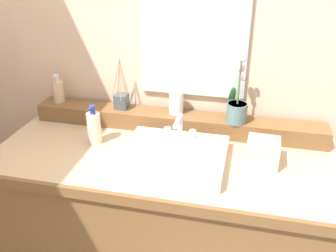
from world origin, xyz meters
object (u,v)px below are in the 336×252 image
object	(u,v)px
lotion_bottle	(94,127)
sink_basin	(173,159)
soap_bar	(153,134)
potted_plant	(237,108)
tissue_box	(263,152)
soap_dispenser	(58,91)
reed_diffuser	(121,101)
tumbler_cup	(177,103)

from	to	relation	value
lotion_bottle	sink_basin	bearing A→B (deg)	-13.59
sink_basin	soap_bar	world-z (taller)	sink_basin
potted_plant	tissue_box	world-z (taller)	potted_plant
soap_dispenser	reed_diffuser	size ratio (longest dim) A/B	0.58
tumbler_cup	tissue_box	world-z (taller)	tumbler_cup
tumbler_cup	tissue_box	distance (m)	0.48
sink_basin	tumbler_cup	distance (m)	0.34
soap_dispenser	tumbler_cup	distance (m)	0.62
soap_bar	tissue_box	size ratio (longest dim) A/B	0.54
lotion_bottle	tissue_box	size ratio (longest dim) A/B	1.42
potted_plant	soap_dispenser	distance (m)	0.90
lotion_bottle	soap_dispenser	bearing A→B (deg)	142.03
tumbler_cup	reed_diffuser	distance (m)	0.28
soap_dispenser	reed_diffuser	bearing A→B (deg)	-0.13
potted_plant	tissue_box	bearing A→B (deg)	-57.45
soap_bar	reed_diffuser	size ratio (longest dim) A/B	0.28
soap_bar	lotion_bottle	distance (m)	0.27
potted_plant	reed_diffuser	distance (m)	0.56
tumbler_cup	tissue_box	xyz separation A→B (m)	(0.41, -0.23, -0.09)
soap_dispenser	reed_diffuser	world-z (taller)	reed_diffuser
sink_basin	soap_bar	bearing A→B (deg)	136.91
sink_basin	soap_bar	distance (m)	0.17
sink_basin	lotion_bottle	world-z (taller)	lotion_bottle
potted_plant	soap_dispenser	world-z (taller)	potted_plant
sink_basin	lotion_bottle	xyz separation A→B (m)	(-0.39, 0.09, 0.05)
sink_basin	lotion_bottle	size ratio (longest dim) A/B	2.29
sink_basin	tumbler_cup	bearing A→B (deg)	99.39
reed_diffuser	tissue_box	bearing A→B (deg)	-18.16
soap_bar	lotion_bottle	size ratio (longest dim) A/B	0.38
reed_diffuser	tissue_box	world-z (taller)	reed_diffuser
tissue_box	soap_dispenser	bearing A→B (deg)	167.56
soap_bar	potted_plant	world-z (taller)	potted_plant
reed_diffuser	lotion_bottle	xyz separation A→B (m)	(-0.05, -0.22, -0.04)
sink_basin	reed_diffuser	world-z (taller)	reed_diffuser
potted_plant	lotion_bottle	bearing A→B (deg)	-162.55
sink_basin	potted_plant	size ratio (longest dim) A/B	1.37
soap_bar	potted_plant	xyz separation A→B (m)	(0.35, 0.18, 0.08)
soap_bar	lotion_bottle	bearing A→B (deg)	-176.69
soap_dispenser	potted_plant	bearing A→B (deg)	-1.83
reed_diffuser	potted_plant	bearing A→B (deg)	-2.85
sink_basin	potted_plant	world-z (taller)	potted_plant
sink_basin	soap_dispenser	size ratio (longest dim) A/B	2.85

